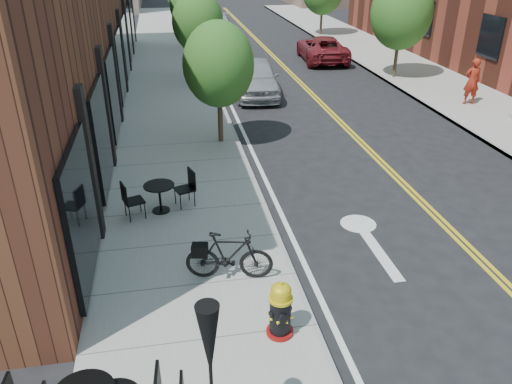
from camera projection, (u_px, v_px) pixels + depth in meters
ground at (317, 330)px, 8.65m from camera, size 120.00×120.00×0.00m
sidewalk_near at (177, 135)px, 17.06m from camera, size 4.00×70.00×0.12m
sidewalk_far at (494, 115)px, 18.99m from camera, size 4.00×70.00×0.12m
building_near at (42, 16)px, 18.28m from camera, size 5.00×28.00×7.00m
tree_near_a at (218, 65)px, 15.26m from camera, size 2.20×2.20×3.81m
tree_near_b at (198, 22)px, 22.22m from camera, size 2.30×2.30×3.98m
tree_near_c at (187, 5)px, 29.31m from camera, size 2.10×2.10×3.67m
tree_far_b at (402, 12)px, 22.66m from camera, size 2.80×2.80×4.62m
fire_hydrant at (280, 310)px, 8.18m from camera, size 0.59×0.59×1.05m
bicycle_right at (229, 256)px, 9.55m from camera, size 1.76×0.81×1.02m
bistro_set_c at (160, 194)px, 11.96m from camera, size 1.74×0.95×0.92m
patio_umbrella at (210, 353)px, 5.67m from camera, size 0.39×0.39×2.41m
parked_car_a at (256, 77)px, 21.25m from camera, size 2.23×4.62×1.52m
parked_car_b at (220, 48)px, 26.83m from camera, size 1.93×4.96×1.61m
parked_car_c at (219, 27)px, 33.72m from camera, size 2.53×4.96×1.38m
parked_car_far at (322, 48)px, 27.30m from camera, size 2.65×5.02×1.35m
pedestrian at (472, 81)px, 19.65m from camera, size 0.70×0.49×1.80m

